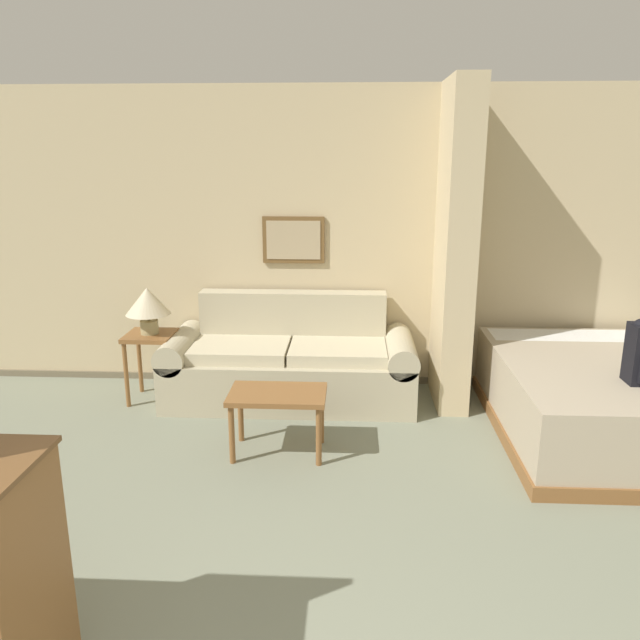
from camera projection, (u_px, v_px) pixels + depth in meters
The scene contains 7 objects.
wall_back at pixel (314, 241), 5.49m from camera, with size 7.36×0.16×2.60m.
wall_partition_pillar at pixel (455, 248), 5.01m from camera, with size 0.24×0.75×2.60m.
couch at pixel (290, 363), 5.29m from camera, with size 2.09×0.84×0.87m.
coffee_table at pixel (278, 401), 4.30m from camera, with size 0.67×0.42×0.45m.
side_table at pixel (151, 347), 5.23m from camera, with size 0.39×0.39×0.59m.
table_lamp at pixel (148, 303), 5.13m from camera, with size 0.37×0.37×0.39m.
bed at pixel (599, 398), 4.61m from camera, with size 1.47×1.95×0.56m.
Camera 1 is at (0.34, -1.10, 2.04)m, focal length 35.00 mm.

